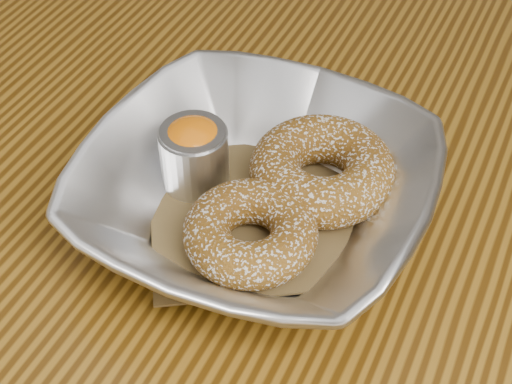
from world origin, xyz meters
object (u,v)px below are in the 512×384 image
at_px(serving_bowl, 256,193).
at_px(donut_front, 250,233).
at_px(donut_back, 322,170).
at_px(ramekin, 194,153).
at_px(table, 238,232).

height_order(serving_bowl, donut_front, serving_bowl).
distance_m(serving_bowl, donut_front, 0.03).
height_order(donut_back, ramekin, ramekin).
bearing_deg(table, donut_back, -17.75).
bearing_deg(table, ramekin, -95.18).
height_order(serving_bowl, ramekin, ramekin).
xyz_separation_m(table, serving_bowl, (0.05, -0.07, 0.13)).
relative_size(table, donut_front, 13.58).
distance_m(donut_back, ramekin, 0.09).
bearing_deg(donut_front, serving_bowl, 108.86).
xyz_separation_m(table, donut_back, (0.08, -0.03, 0.13)).
xyz_separation_m(table, ramekin, (-0.01, -0.06, 0.13)).
relative_size(donut_front, ramekin, 1.66).
xyz_separation_m(serving_bowl, donut_front, (0.01, -0.03, -0.00)).
relative_size(table, ramekin, 22.58).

